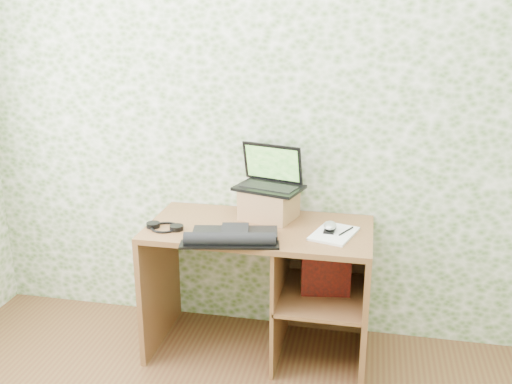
% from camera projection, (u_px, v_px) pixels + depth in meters
% --- Properties ---
extents(wall_back, '(3.50, 0.00, 3.50)m').
position_uv_depth(wall_back, '(270.00, 115.00, 3.17)').
color(wall_back, white).
rests_on(wall_back, ground).
extents(desk, '(1.20, 0.60, 0.75)m').
position_uv_depth(desk, '(274.00, 271.00, 3.15)').
color(desk, brown).
rests_on(desk, floor).
extents(riser, '(0.33, 0.30, 0.17)m').
position_uv_depth(riser, '(269.00, 204.00, 3.16)').
color(riser, '#996844').
rests_on(riser, desk).
extents(laptop, '(0.41, 0.34, 0.24)m').
position_uv_depth(laptop, '(270.00, 178.00, 3.15)').
color(laptop, black).
rests_on(laptop, riser).
extents(keyboard, '(0.50, 0.33, 0.07)m').
position_uv_depth(keyboard, '(233.00, 236.00, 2.86)').
color(keyboard, black).
rests_on(keyboard, desk).
extents(headphones, '(0.21, 0.16, 0.03)m').
position_uv_depth(headphones, '(165.00, 227.00, 3.02)').
color(headphones, black).
rests_on(headphones, desk).
extents(notepad, '(0.26, 0.32, 0.01)m').
position_uv_depth(notepad, '(334.00, 234.00, 2.94)').
color(notepad, white).
rests_on(notepad, desk).
extents(mouse, '(0.07, 0.11, 0.04)m').
position_uv_depth(mouse, '(330.00, 228.00, 2.95)').
color(mouse, silver).
rests_on(mouse, notepad).
extents(pen, '(0.07, 0.13, 0.01)m').
position_uv_depth(pen, '(346.00, 231.00, 2.95)').
color(pen, black).
rests_on(pen, notepad).
extents(red_box, '(0.27, 0.12, 0.31)m').
position_uv_depth(red_box, '(326.00, 267.00, 3.04)').
color(red_box, maroon).
rests_on(red_box, desk).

